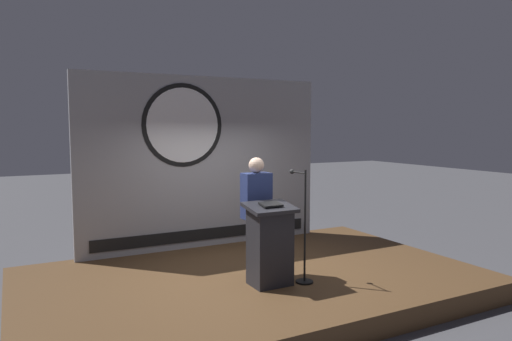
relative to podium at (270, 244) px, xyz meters
name	(u,v)px	position (x,y,z in m)	size (l,w,h in m)	color
ground_plane	(253,294)	(0.01, 0.51, -0.85)	(40.00, 40.00, 0.00)	#4C4C51
stage_platform	(253,284)	(0.01, 0.51, -0.70)	(6.40, 4.00, 0.30)	brown
banner_display	(204,161)	(-0.01, 2.36, 0.96)	(4.42, 0.12, 2.99)	#9E9EA3
podium	(270,244)	(0.00, 0.00, 0.00)	(0.64, 0.50, 1.12)	#26262B
speaker_person	(256,215)	(0.05, 0.48, 0.31)	(0.40, 0.26, 1.69)	black
microphone_stand	(303,243)	(0.46, -0.10, -0.01)	(0.24, 0.49, 1.54)	black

